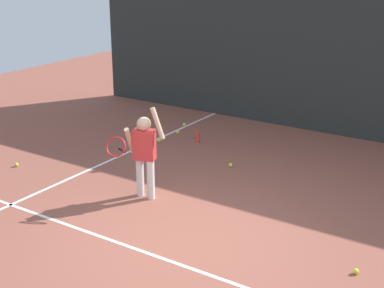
% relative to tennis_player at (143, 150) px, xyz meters
% --- Properties ---
extents(ground_plane, '(20.00, 20.00, 0.00)m').
position_rel_tennis_player_xyz_m(ground_plane, '(1.25, -0.64, -0.73)').
color(ground_plane, brown).
extents(court_line_baseline, '(9.00, 0.05, 0.00)m').
position_rel_tennis_player_xyz_m(court_line_baseline, '(1.25, -1.24, -0.72)').
color(court_line_baseline, white).
rests_on(court_line_baseline, ground).
extents(court_line_sideline, '(0.05, 9.00, 0.00)m').
position_rel_tennis_player_xyz_m(court_line_sideline, '(-1.42, 0.36, -0.72)').
color(court_line_sideline, white).
rests_on(court_line_sideline, ground).
extents(back_fence_windscreen, '(11.15, 0.08, 3.48)m').
position_rel_tennis_player_xyz_m(back_fence_windscreen, '(1.25, 4.37, 1.01)').
color(back_fence_windscreen, '#282D2B').
rests_on(back_fence_windscreen, ground).
extents(fence_post_0, '(0.09, 0.09, 3.63)m').
position_rel_tennis_player_xyz_m(fence_post_0, '(-4.17, 4.43, 1.09)').
color(fence_post_0, slate).
rests_on(fence_post_0, ground).
extents(fence_post_1, '(0.09, 0.09, 3.63)m').
position_rel_tennis_player_xyz_m(fence_post_1, '(1.25, 4.43, 1.09)').
color(fence_post_1, slate).
rests_on(fence_post_1, ground).
extents(tennis_player, '(0.57, 0.74, 1.35)m').
position_rel_tennis_player_xyz_m(tennis_player, '(0.00, 0.00, 0.00)').
color(tennis_player, silver).
rests_on(tennis_player, ground).
extents(water_bottle, '(0.07, 0.07, 0.22)m').
position_rel_tennis_player_xyz_m(water_bottle, '(-0.69, 2.49, -0.62)').
color(water_bottle, '#D83F33').
rests_on(water_bottle, ground).
extents(tennis_ball_0, '(0.07, 0.07, 0.07)m').
position_rel_tennis_player_xyz_m(tennis_ball_0, '(0.45, 1.72, -0.69)').
color(tennis_ball_0, '#CCE033').
rests_on(tennis_ball_0, ground).
extents(tennis_ball_1, '(0.07, 0.07, 0.07)m').
position_rel_tennis_player_xyz_m(tennis_ball_1, '(-1.28, 2.08, -0.69)').
color(tennis_ball_1, '#CCE033').
rests_on(tennis_ball_1, ground).
extents(tennis_ball_2, '(0.07, 0.07, 0.07)m').
position_rel_tennis_player_xyz_m(tennis_ball_2, '(-1.27, 2.69, -0.69)').
color(tennis_ball_2, '#CCE033').
rests_on(tennis_ball_2, ground).
extents(tennis_ball_4, '(0.07, 0.07, 0.07)m').
position_rel_tennis_player_xyz_m(tennis_ball_4, '(-1.71, 2.51, -0.69)').
color(tennis_ball_4, '#CCE033').
rests_on(tennis_ball_4, ground).
extents(tennis_ball_5, '(0.07, 0.07, 0.07)m').
position_rel_tennis_player_xyz_m(tennis_ball_5, '(3.20, -0.34, -0.69)').
color(tennis_ball_5, '#CCE033').
rests_on(tennis_ball_5, ground).
extents(tennis_ball_6, '(0.07, 0.07, 0.07)m').
position_rel_tennis_player_xyz_m(tennis_ball_6, '(-1.45, 3.18, -0.69)').
color(tennis_ball_6, '#CCE033').
rests_on(tennis_ball_6, ground).
extents(tennis_ball_7, '(0.07, 0.07, 0.07)m').
position_rel_tennis_player_xyz_m(tennis_ball_7, '(-2.52, -0.20, -0.69)').
color(tennis_ball_7, '#CCE033').
rests_on(tennis_ball_7, ground).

